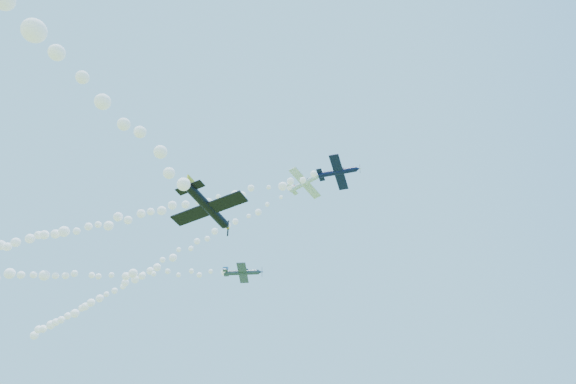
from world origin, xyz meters
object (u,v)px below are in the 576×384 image
(plane_grey, at_px, (243,273))
(plane_black, at_px, (209,208))
(plane_navy, at_px, (339,172))
(plane_white, at_px, (305,183))

(plane_grey, xyz_separation_m, plane_black, (8.58, -28.54, -11.29))
(plane_navy, bearing_deg, plane_grey, 151.09)
(plane_white, xyz_separation_m, plane_black, (-4.06, -22.57, -22.36))
(plane_navy, height_order, plane_black, plane_navy)
(plane_grey, bearing_deg, plane_navy, -45.52)
(plane_black, bearing_deg, plane_navy, -21.49)
(plane_navy, relative_size, plane_black, 0.84)
(plane_navy, distance_m, plane_grey, 22.96)
(plane_white, relative_size, plane_navy, 0.98)
(plane_grey, bearing_deg, plane_black, -90.42)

